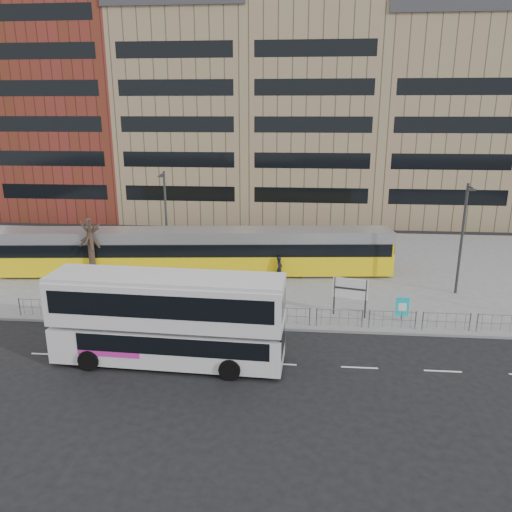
# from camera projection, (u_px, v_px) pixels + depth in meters

# --- Properties ---
(ground) EXTENTS (120.00, 120.00, 0.00)m
(ground) POSITION_uv_depth(u_px,v_px,m) (247.00, 329.00, 28.90)
(ground) COLOR black
(ground) RESTS_ON ground
(plaza) EXTENTS (64.00, 24.00, 0.15)m
(plaza) POSITION_uv_depth(u_px,v_px,m) (263.00, 266.00, 40.35)
(plaza) COLOR slate
(plaza) RESTS_ON ground
(kerb) EXTENTS (64.00, 0.25, 0.17)m
(kerb) POSITION_uv_depth(u_px,v_px,m) (247.00, 328.00, 28.92)
(kerb) COLOR gray
(kerb) RESTS_ON ground
(building_row) EXTENTS (70.40, 18.40, 31.20)m
(building_row) POSITION_uv_depth(u_px,v_px,m) (291.00, 104.00, 57.90)
(building_row) COLOR maroon
(building_row) RESTS_ON ground
(pedestrian_barrier) EXTENTS (32.07, 0.07, 1.10)m
(pedestrian_barrier) POSITION_uv_depth(u_px,v_px,m) (282.00, 311.00, 28.93)
(pedestrian_barrier) COLOR gray
(pedestrian_barrier) RESTS_ON plaza
(road_markings) EXTENTS (62.00, 0.12, 0.01)m
(road_markings) POSITION_uv_depth(u_px,v_px,m) (259.00, 363.00, 24.99)
(road_markings) COLOR white
(road_markings) RESTS_ON ground
(double_decker_bus) EXTENTS (11.54, 3.31, 4.57)m
(double_decker_bus) POSITION_uv_depth(u_px,v_px,m) (167.00, 316.00, 24.46)
(double_decker_bus) COLOR silver
(double_decker_bus) RESTS_ON ground
(tram) EXTENTS (29.41, 5.62, 3.45)m
(tram) POSITION_uv_depth(u_px,v_px,m) (198.00, 252.00, 37.83)
(tram) COLOR yellow
(tram) RESTS_ON plaza
(station_sign) EXTENTS (2.05, 0.58, 2.41)m
(station_sign) POSITION_uv_depth(u_px,v_px,m) (350.00, 290.00, 29.90)
(station_sign) COLOR #2D2D30
(station_sign) RESTS_ON plaza
(ad_panel) EXTENTS (0.77, 0.09, 1.44)m
(ad_panel) POSITION_uv_depth(u_px,v_px,m) (402.00, 307.00, 29.52)
(ad_panel) COLOR #2D2D30
(ad_panel) RESTS_ON plaza
(pedestrian) EXTENTS (0.54, 0.72, 1.80)m
(pedestrian) POSITION_uv_depth(u_px,v_px,m) (280.00, 268.00, 36.53)
(pedestrian) COLOR black
(pedestrian) RESTS_ON plaza
(traffic_light_west) EXTENTS (0.22, 0.25, 3.10)m
(traffic_light_west) POSITION_uv_depth(u_px,v_px,m) (120.00, 284.00, 30.09)
(traffic_light_west) COLOR #2D2D30
(traffic_light_west) RESTS_ON plaza
(lamp_post_west) EXTENTS (0.45, 1.04, 7.56)m
(lamp_post_west) POSITION_uv_depth(u_px,v_px,m) (166.00, 215.00, 39.16)
(lamp_post_west) COLOR #2D2D30
(lamp_post_west) RESTS_ON plaza
(lamp_post_east) EXTENTS (0.45, 1.04, 7.54)m
(lamp_post_east) POSITION_uv_depth(u_px,v_px,m) (463.00, 235.00, 32.98)
(lamp_post_east) COLOR #2D2D30
(lamp_post_east) RESTS_ON plaza
(bare_tree) EXTENTS (4.04, 4.04, 6.71)m
(bare_tree) POSITION_uv_depth(u_px,v_px,m) (88.00, 216.00, 35.32)
(bare_tree) COLOR #30231B
(bare_tree) RESTS_ON plaza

